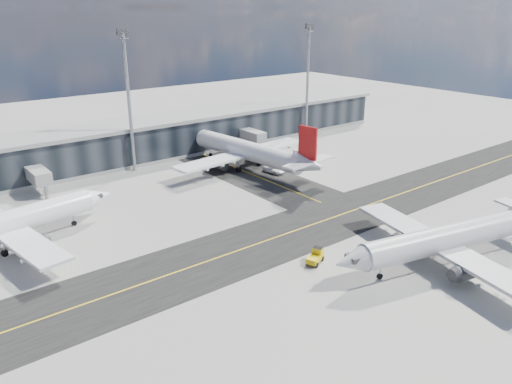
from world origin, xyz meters
The scene contains 8 objects.
ground centered at (0.00, 0.00, 0.00)m, with size 300.00×300.00×0.00m, color gray.
taxiway_lanes centered at (3.91, 10.74, 0.01)m, with size 180.00×63.00×0.03m.
terminal_concourse centered at (0.04, 54.93, 4.09)m, with size 152.00×19.80×8.80m.
floodlight_masts centered at (0.00, 48.00, 15.61)m, with size 102.50×0.70×28.90m.
airliner_redtail centered at (19.74, 34.00, 3.95)m, with size 34.47×40.36×11.95m.
airliner_near centered at (16.06, -16.20, 3.57)m, with size 36.20×31.10×10.81m.
baggage_tug centered at (1.65, -5.32, 0.96)m, with size 3.40×2.54×1.92m.
service_van centered at (22.31, 28.32, 0.71)m, with size 2.36×5.13×1.42m, color white.
Camera 1 is at (-42.04, -48.04, 32.75)m, focal length 35.00 mm.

